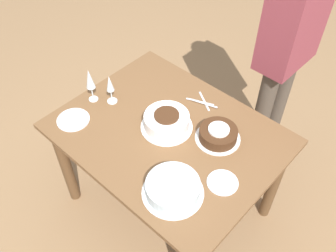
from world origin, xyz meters
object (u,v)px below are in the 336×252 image
object	(u,v)px
cake_center_white	(167,121)
cake_back_decorated	(173,188)
person_cutting	(292,31)
cake_front_chocolate	(218,134)
wine_glass_near	(110,85)
wine_glass_far	(90,80)

from	to	relation	value
cake_center_white	cake_back_decorated	bearing A→B (deg)	136.63
person_cutting	cake_center_white	bearing A→B (deg)	-14.59
cake_front_chocolate	wine_glass_near	xyz separation A→B (m)	(0.64, 0.19, 0.09)
cake_center_white	person_cutting	world-z (taller)	person_cutting
cake_back_decorated	person_cutting	xyz separation A→B (m)	(0.09, -1.12, 0.29)
wine_glass_near	person_cutting	bearing A→B (deg)	-124.51
wine_glass_near	person_cutting	world-z (taller)	person_cutting
cake_front_chocolate	wine_glass_near	distance (m)	0.68
cake_front_chocolate	person_cutting	world-z (taller)	person_cutting
cake_center_white	cake_front_chocolate	world-z (taller)	cake_center_white
cake_center_white	wine_glass_far	size ratio (longest dim) A/B	1.30
wine_glass_far	wine_glass_near	bearing A→B (deg)	-146.07
cake_back_decorated	cake_center_white	bearing A→B (deg)	-43.37
cake_front_chocolate	wine_glass_far	bearing A→B (deg)	19.13
cake_front_chocolate	wine_glass_far	distance (m)	0.79
cake_back_decorated	wine_glass_near	bearing A→B (deg)	-18.32
cake_front_chocolate	wine_glass_far	xyz separation A→B (m)	(0.74, 0.26, 0.12)
wine_glass_near	person_cutting	size ratio (longest dim) A/B	0.11
cake_center_white	wine_glass_far	xyz separation A→B (m)	(0.48, 0.13, 0.11)
person_cutting	cake_back_decorated	bearing A→B (deg)	5.36
cake_back_decorated	cake_front_chocolate	bearing A→B (deg)	-82.90
cake_center_white	wine_glass_near	size ratio (longest dim) A/B	1.51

